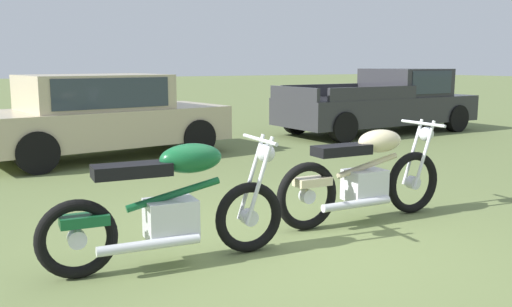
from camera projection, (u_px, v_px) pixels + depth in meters
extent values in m
plane|color=olive|center=(286.00, 246.00, 4.97)|extent=(120.00, 120.00, 0.00)
torus|color=black|center=(249.00, 217.00, 4.78)|extent=(0.62, 0.15, 0.62)
torus|color=black|center=(77.00, 239.00, 4.19)|extent=(0.62, 0.15, 0.62)
cylinder|color=silver|center=(249.00, 217.00, 4.78)|extent=(0.15, 0.11, 0.14)
cylinder|color=silver|center=(77.00, 239.00, 4.19)|extent=(0.15, 0.11, 0.14)
cylinder|color=silver|center=(251.00, 177.00, 4.83)|extent=(0.27, 0.06, 0.74)
cylinder|color=silver|center=(260.00, 181.00, 4.67)|extent=(0.27, 0.06, 0.74)
cube|color=silver|center=(171.00, 219.00, 4.48)|extent=(0.43, 0.34, 0.32)
cylinder|color=#14592D|center=(174.00, 194.00, 4.46)|extent=(0.78, 0.13, 0.22)
ellipsoid|color=#14592D|center=(191.00, 158.00, 4.48)|extent=(0.54, 0.31, 0.24)
cube|color=black|center=(132.00, 170.00, 4.29)|extent=(0.62, 0.29, 0.10)
cube|color=#14592D|center=(84.00, 220.00, 4.19)|extent=(0.38, 0.21, 0.08)
cylinder|color=silver|center=(260.00, 140.00, 4.72)|extent=(0.09, 0.64, 0.03)
sphere|color=silver|center=(266.00, 153.00, 4.76)|extent=(0.17, 0.17, 0.16)
cylinder|color=silver|center=(149.00, 245.00, 4.27)|extent=(0.80, 0.15, 0.08)
torus|color=black|center=(413.00, 182.00, 6.04)|extent=(0.68, 0.12, 0.68)
torus|color=black|center=(307.00, 196.00, 5.42)|extent=(0.68, 0.12, 0.68)
cylinder|color=silver|center=(413.00, 182.00, 6.04)|extent=(0.14, 0.11, 0.14)
cylinder|color=silver|center=(307.00, 196.00, 5.42)|extent=(0.14, 0.11, 0.14)
cylinder|color=silver|center=(413.00, 152.00, 6.09)|extent=(0.26, 0.05, 0.72)
cylinder|color=silver|center=(425.00, 154.00, 5.94)|extent=(0.26, 0.05, 0.72)
cube|color=silver|center=(365.00, 185.00, 5.73)|extent=(0.41, 0.32, 0.32)
cylinder|color=beige|center=(367.00, 166.00, 5.71)|extent=(0.75, 0.10, 0.21)
ellipsoid|color=beige|center=(380.00, 141.00, 5.74)|extent=(0.53, 0.29, 0.24)
cube|color=black|center=(342.00, 150.00, 5.54)|extent=(0.61, 0.27, 0.10)
cube|color=beige|center=(312.00, 181.00, 5.43)|extent=(0.37, 0.20, 0.08)
cylinder|color=silver|center=(423.00, 123.00, 5.98)|extent=(0.06, 0.64, 0.03)
sphere|color=silver|center=(426.00, 134.00, 6.03)|extent=(0.17, 0.17, 0.16)
cylinder|color=silver|center=(357.00, 204.00, 5.52)|extent=(0.80, 0.12, 0.08)
cube|color=#BCAD8C|center=(104.00, 126.00, 9.61)|extent=(4.36, 2.28, 0.60)
cube|color=#BCAD8C|center=(94.00, 92.00, 9.42)|extent=(2.47, 1.87, 0.60)
cube|color=#2D3842|center=(94.00, 91.00, 9.42)|extent=(2.14, 1.86, 0.48)
cylinder|color=black|center=(154.00, 129.00, 11.12)|extent=(0.66, 0.30, 0.64)
cylinder|color=black|center=(198.00, 137.00, 9.82)|extent=(0.66, 0.30, 0.64)
cylinder|color=black|center=(8.00, 140.00, 9.46)|extent=(0.66, 0.30, 0.64)
cylinder|color=black|center=(37.00, 153.00, 8.17)|extent=(0.66, 0.30, 0.64)
cube|color=#2D2D33|center=(378.00, 109.00, 12.98)|extent=(4.94, 1.90, 0.60)
cube|color=#2D2D33|center=(405.00, 82.00, 13.32)|extent=(1.61, 1.68, 0.64)
cube|color=#2D3842|center=(405.00, 81.00, 13.32)|extent=(1.31, 1.71, 0.52)
cube|color=#2D2D33|center=(324.00, 90.00, 13.14)|extent=(2.45, 0.14, 0.28)
cube|color=#2D2D33|center=(374.00, 93.00, 11.72)|extent=(2.45, 0.14, 0.28)
cube|color=#2D2D33|center=(294.00, 93.00, 11.66)|extent=(0.12, 1.69, 0.28)
cylinder|color=black|center=(404.00, 113.00, 14.62)|extent=(0.65, 0.24, 0.64)
cylinder|color=black|center=(456.00, 118.00, 13.22)|extent=(0.65, 0.24, 0.64)
cylinder|color=black|center=(296.00, 120.00, 12.81)|extent=(0.65, 0.24, 0.64)
cylinder|color=black|center=(343.00, 127.00, 11.41)|extent=(0.65, 0.24, 0.64)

